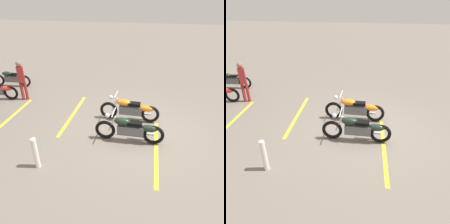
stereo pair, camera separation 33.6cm
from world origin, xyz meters
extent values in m
plane|color=slate|center=(0.00, 0.00, 0.00)|extent=(60.00, 60.00, 0.00)
torus|color=black|center=(1.21, -0.68, 0.34)|extent=(0.67, 0.13, 0.67)
torus|color=black|center=(-0.35, -0.64, 0.34)|extent=(0.67, 0.13, 0.67)
cube|color=#59595E|center=(0.38, -0.66, 0.42)|extent=(0.84, 0.24, 0.32)
ellipsoid|color=orange|center=(0.65, -0.66, 0.72)|extent=(0.53, 0.29, 0.24)
ellipsoid|color=orange|center=(-0.19, -0.65, 0.56)|extent=(0.57, 0.25, 0.22)
cube|color=black|center=(0.25, -0.66, 0.70)|extent=(0.45, 0.25, 0.09)
cylinder|color=silver|center=(0.98, -0.67, 0.60)|extent=(0.27, 0.06, 0.56)
cylinder|color=silver|center=(0.93, -0.67, 1.02)|extent=(0.05, 0.62, 0.04)
sphere|color=silver|center=(1.13, -0.68, 0.88)|extent=(0.15, 0.15, 0.15)
cylinder|color=silver|center=(-0.02, -0.79, 0.26)|extent=(0.70, 0.11, 0.09)
torus|color=black|center=(1.06, 0.65, 0.34)|extent=(0.67, 0.12, 0.67)
torus|color=black|center=(-0.50, 0.67, 0.34)|extent=(0.67, 0.12, 0.67)
cube|color=#59595E|center=(0.23, 0.66, 0.42)|extent=(0.84, 0.23, 0.32)
ellipsoid|color=black|center=(0.50, 0.66, 0.72)|extent=(0.52, 0.29, 0.24)
ellipsoid|color=black|center=(-0.34, 0.67, 0.56)|extent=(0.56, 0.25, 0.22)
cube|color=black|center=(0.10, 0.66, 0.70)|extent=(0.44, 0.24, 0.09)
cylinder|color=silver|center=(0.83, 0.65, 0.60)|extent=(0.27, 0.06, 0.56)
cylinder|color=silver|center=(0.78, 0.65, 1.02)|extent=(0.04, 0.62, 0.04)
sphere|color=silver|center=(0.98, 0.65, 0.88)|extent=(0.15, 0.15, 0.15)
cylinder|color=silver|center=(-0.17, 0.52, 0.26)|extent=(0.70, 0.10, 0.09)
torus|color=black|center=(6.04, -2.99, 0.30)|extent=(0.61, 0.14, 0.61)
cube|color=#59595E|center=(6.70, -2.94, 0.38)|extent=(0.77, 0.25, 0.29)
ellipsoid|color=black|center=(6.94, -2.93, 0.65)|extent=(0.49, 0.29, 0.22)
ellipsoid|color=black|center=(6.18, -2.98, 0.51)|extent=(0.52, 0.25, 0.20)
cube|color=black|center=(6.58, -2.95, 0.63)|extent=(0.41, 0.25, 0.08)
torus|color=black|center=(5.83, -1.47, 0.32)|extent=(0.65, 0.19, 0.64)
ellipsoid|color=red|center=(5.98, -1.45, 0.54)|extent=(0.56, 0.30, 0.21)
cylinder|color=maroon|center=(5.16, -1.63, 0.43)|extent=(0.12, 0.12, 0.85)
cylinder|color=maroon|center=(5.32, -1.56, 0.43)|extent=(0.12, 0.12, 0.85)
cube|color=maroon|center=(5.24, -1.59, 1.19)|extent=(0.31, 0.28, 0.67)
sphere|color=#8C664C|center=(5.24, -1.59, 1.65)|extent=(0.23, 0.23, 0.23)
cylinder|color=white|center=(2.61, 2.31, 0.47)|extent=(0.14, 0.14, 0.94)
cube|color=yellow|center=(-0.62, 0.95, 0.00)|extent=(0.15, 3.20, 0.01)
cube|color=yellow|center=(2.67, -0.68, 0.00)|extent=(0.15, 3.20, 0.01)
cube|color=yellow|center=(4.96, 0.06, 0.00)|extent=(0.15, 3.20, 0.01)
camera|label=1|loc=(-0.25, 6.42, 4.28)|focal=34.82mm
camera|label=2|loc=(0.08, 6.47, 4.28)|focal=34.82mm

